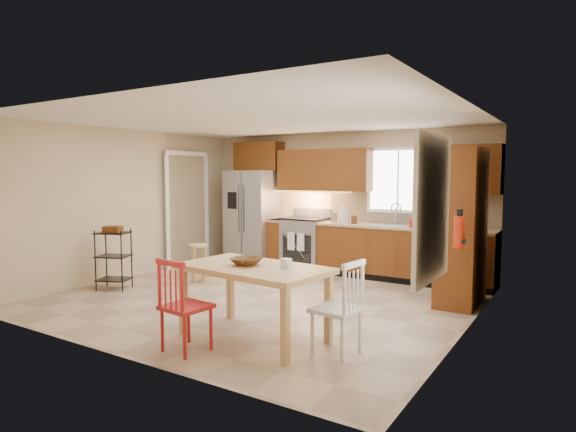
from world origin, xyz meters
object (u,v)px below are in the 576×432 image
Objects in this scene: table_jar at (286,265)px; table_bowl at (246,265)px; soap_bottle at (413,222)px; range_stove at (305,244)px; utility_cart at (114,259)px; chair_white at (336,308)px; pantry at (462,227)px; refrigerator at (253,217)px; bar_stool at (199,263)px; fire_extinguisher at (459,232)px; chair_red at (186,305)px; dining_table at (254,303)px.

table_bowl is at bearing -167.47° from table_jar.
table_bowl is 0.46m from table_jar.
table_jar is at bearing -94.25° from soap_bottle.
range_stove reaches higher than utility_cart.
range_stove is 0.99× the size of chair_white.
range_stove is 3.19m from pantry.
range_stove is at bearing 36.17° from utility_cart.
soap_bottle is (3.18, -0.02, 0.09)m from refrigerator.
fire_extinguisher is at bearing 21.69° from bar_stool.
soap_bottle reaches higher than table_jar.
range_stove is 3.83m from fire_extinguisher.
fire_extinguisher is at bearing 39.79° from table_bowl.
pantry is 3.08m from table_bowl.
table_jar is at bearing -134.25° from fire_extinguisher.
refrigerator is 9.53× the size of soap_bottle.
table_jar is 3.14m from bar_stool.
pantry reaches higher than soap_bottle.
chair_red is 1.00× the size of chair_white.
soap_bottle reaches higher than dining_table.
chair_red is at bearing -49.11° from utility_cart.
bar_stool is at bearing 178.05° from fire_extinguisher.
utility_cart is at bearing -142.62° from soap_bottle.
table_jar reaches higher than dining_table.
bar_stool is 0.68× the size of utility_cart.
refrigerator is at bearing 130.63° from table_jar.
refrigerator is 2.94m from utility_cart.
refrigerator reaches higher than soap_bottle.
chair_red reaches higher than table_jar.
bar_stool is (-2.67, 1.58, -0.50)m from table_jar.
dining_table is 11.57× the size of table_jar.
refrigerator is 1.98× the size of range_stove.
table_jar is at bearing -62.89° from range_stove.
table_bowl reaches higher than dining_table.
soap_bottle reaches higher than utility_cart.
refrigerator is 1.96× the size of chair_white.
chair_red is 1.48m from chair_white.
chair_white is (2.38, -3.52, 0.00)m from range_stove.
utility_cart reaches higher than table_jar.
table_bowl is 2.83m from bar_stool.
chair_white reaches higher than bar_stool.
table_bowl is at bearing -36.09° from utility_cart.
fire_extinguisher is 1.12× the size of table_bowl.
table_jar is (-0.25, -3.39, -0.19)m from soap_bottle.
chair_white is at bearing -84.14° from soap_bottle.
pantry is 2.77m from table_jar.
chair_white is (0.95, 0.05, 0.08)m from dining_table.
table_jar is 3.52m from utility_cart.
table_jar reaches higher than table_bowl.
soap_bottle reaches higher than bar_stool.
refrigerator reaches higher than fire_extinguisher.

